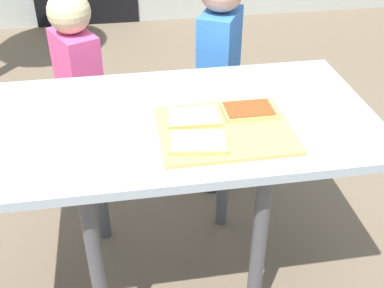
% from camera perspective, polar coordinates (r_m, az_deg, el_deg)
% --- Properties ---
extents(ground_plane, '(16.00, 16.00, 0.00)m').
position_cam_1_polar(ground_plane, '(2.04, -2.41, -15.00)').
color(ground_plane, brown).
extents(dining_table, '(1.37, 0.70, 0.74)m').
position_cam_1_polar(dining_table, '(1.61, -2.96, 0.38)').
color(dining_table, '#A2B1BB').
rests_on(dining_table, ground).
extents(cutting_board, '(0.41, 0.33, 0.01)m').
position_cam_1_polar(cutting_board, '(1.49, 3.88, 1.72)').
color(cutting_board, tan).
rests_on(cutting_board, dining_table).
extents(pizza_slice_far_left, '(0.18, 0.13, 0.02)m').
position_cam_1_polar(pizza_slice_far_left, '(1.52, 0.20, 3.23)').
color(pizza_slice_far_left, tan).
rests_on(pizza_slice_far_left, cutting_board).
extents(pizza_slice_far_right, '(0.17, 0.12, 0.02)m').
position_cam_1_polar(pizza_slice_far_right, '(1.57, 6.76, 4.01)').
color(pizza_slice_far_right, tan).
rests_on(pizza_slice_far_right, cutting_board).
extents(pizza_slice_near_left, '(0.19, 0.14, 0.02)m').
position_cam_1_polar(pizza_slice_near_left, '(1.40, 0.75, 0.25)').
color(pizza_slice_near_left, tan).
rests_on(pizza_slice_near_left, cutting_board).
extents(plate_white_right, '(0.24, 0.24, 0.01)m').
position_cam_1_polar(plate_white_right, '(1.72, 10.83, 5.83)').
color(plate_white_right, white).
rests_on(plate_white_right, dining_table).
extents(child_left, '(0.23, 0.28, 0.98)m').
position_cam_1_polar(child_left, '(2.23, -13.28, 7.28)').
color(child_left, '#275068').
rests_on(child_left, ground).
extents(child_right, '(0.24, 0.28, 1.07)m').
position_cam_1_polar(child_right, '(2.15, 3.22, 9.05)').
color(child_right, '#223E46').
rests_on(child_right, ground).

